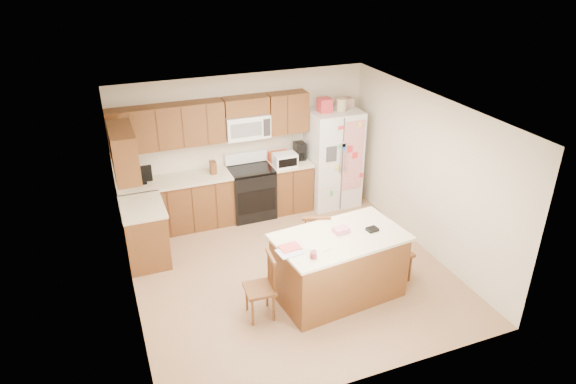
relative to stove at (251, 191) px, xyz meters
name	(u,v)px	position (x,y,z in m)	size (l,w,h in m)	color
ground	(291,272)	(0.00, -1.94, -0.47)	(4.50, 4.50, 0.00)	#926747
room_shell	(291,185)	(0.00, -1.94, 0.97)	(4.60, 4.60, 2.52)	beige
cabinetry	(196,180)	(-0.98, -0.15, 0.44)	(3.36, 1.56, 2.15)	brown
stove	(251,191)	(0.00, 0.00, 0.00)	(0.76, 0.65, 1.13)	black
refrigerator	(333,157)	(1.57, -0.06, 0.45)	(0.90, 0.79, 2.04)	white
island	(339,266)	(0.41, -2.68, 0.01)	(1.86, 1.19, 1.04)	brown
windsor_chair_left	(261,288)	(-0.73, -2.71, -0.04)	(0.40, 0.42, 0.92)	brown
windsor_chair_back	(315,243)	(0.35, -2.02, -0.01)	(0.54, 0.52, 0.99)	brown
windsor_chair_right	(395,253)	(1.33, -2.64, -0.03)	(0.45, 0.46, 0.95)	brown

